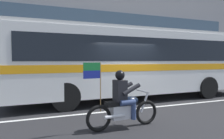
{
  "coord_description": "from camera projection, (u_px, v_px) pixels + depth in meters",
  "views": [
    {
      "loc": [
        -3.44,
        -7.26,
        1.83
      ],
      "look_at": [
        -0.84,
        -0.59,
        1.5
      ],
      "focal_mm": 32.31,
      "sensor_mm": 36.0,
      "label": 1
    }
  ],
  "objects": [
    {
      "name": "lane_center_stripe",
      "position": [
        133.0,
        109.0,
        7.53
      ],
      "size": [
        26.6,
        0.14,
        0.01
      ],
      "primitive_type": "cube",
      "color": "silver",
      "rests_on": "ground_plane"
    },
    {
      "name": "transit_bus",
      "position": [
        138.0,
        59.0,
        9.53
      ],
      "size": [
        11.47,
        2.74,
        3.22
      ],
      "color": "white",
      "rests_on": "ground_plane"
    },
    {
      "name": "sidewalk_curb",
      "position": [
        92.0,
        88.0,
        12.83
      ],
      "size": [
        28.0,
        3.8,
        0.15
      ],
      "primitive_type": "cube",
      "color": "#B7B2A8",
      "rests_on": "ground_plane"
    },
    {
      "name": "ground_plane",
      "position": [
        126.0,
        106.0,
        8.09
      ],
      "size": [
        60.0,
        60.0,
        0.0
      ],
      "primitive_type": "plane",
      "color": "black"
    },
    {
      "name": "fire_hydrant",
      "position": [
        22.0,
        86.0,
        10.12
      ],
      "size": [
        0.22,
        0.3,
        0.75
      ],
      "color": "#4C8C3F",
      "rests_on": "sidewalk_curb"
    },
    {
      "name": "motorcycle_with_rider",
      "position": [
        123.0,
        104.0,
        5.42
      ],
      "size": [
        2.19,
        0.64,
        1.78
      ],
      "color": "black",
      "rests_on": "ground_plane"
    }
  ]
}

